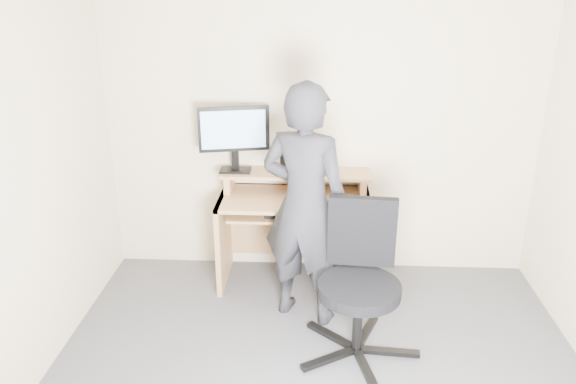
# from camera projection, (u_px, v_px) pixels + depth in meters

# --- Properties ---
(back_wall) EXTENTS (3.50, 0.02, 2.50)m
(back_wall) POSITION_uv_depth(u_px,v_px,m) (321.00, 126.00, 4.52)
(back_wall) COLOR beige
(back_wall) RESTS_ON ground
(desk) EXTENTS (1.20, 0.60, 0.91)m
(desk) POSITION_uv_depth(u_px,v_px,m) (295.00, 217.00, 4.58)
(desk) COLOR tan
(desk) RESTS_ON ground
(monitor) EXTENTS (0.55, 0.16, 0.53)m
(monitor) POSITION_uv_depth(u_px,v_px,m) (234.00, 133.00, 4.41)
(monitor) COLOR black
(monitor) RESTS_ON desk
(external_drive) EXTENTS (0.10, 0.14, 0.20)m
(external_drive) POSITION_uv_depth(u_px,v_px,m) (286.00, 159.00, 4.50)
(external_drive) COLOR black
(external_drive) RESTS_ON desk
(travel_mug) EXTENTS (0.11, 0.11, 0.19)m
(travel_mug) POSITION_uv_depth(u_px,v_px,m) (299.00, 160.00, 4.48)
(travel_mug) COLOR silver
(travel_mug) RESTS_ON desk
(smartphone) EXTENTS (0.07, 0.13, 0.01)m
(smartphone) POSITION_uv_depth(u_px,v_px,m) (330.00, 173.00, 4.46)
(smartphone) COLOR black
(smartphone) RESTS_ON desk
(charger) EXTENTS (0.05, 0.04, 0.03)m
(charger) POSITION_uv_depth(u_px,v_px,m) (278.00, 174.00, 4.42)
(charger) COLOR black
(charger) RESTS_ON desk
(headphones) EXTENTS (0.19, 0.19, 0.06)m
(headphones) POSITION_uv_depth(u_px,v_px,m) (279.00, 169.00, 4.56)
(headphones) COLOR silver
(headphones) RESTS_ON desk
(keyboard) EXTENTS (0.48, 0.25, 0.03)m
(keyboard) POSITION_uv_depth(u_px,v_px,m) (293.00, 211.00, 4.38)
(keyboard) COLOR black
(keyboard) RESTS_ON desk
(mouse) EXTENTS (0.11, 0.09, 0.04)m
(mouse) POSITION_uv_depth(u_px,v_px,m) (334.00, 201.00, 4.32)
(mouse) COLOR black
(mouse) RESTS_ON desk
(office_chair) EXTENTS (0.79, 0.81, 1.02)m
(office_chair) POSITION_uv_depth(u_px,v_px,m) (360.00, 276.00, 3.66)
(office_chair) COLOR black
(office_chair) RESTS_ON ground
(person) EXTENTS (0.75, 0.62, 1.76)m
(person) POSITION_uv_depth(u_px,v_px,m) (305.00, 206.00, 3.93)
(person) COLOR black
(person) RESTS_ON ground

